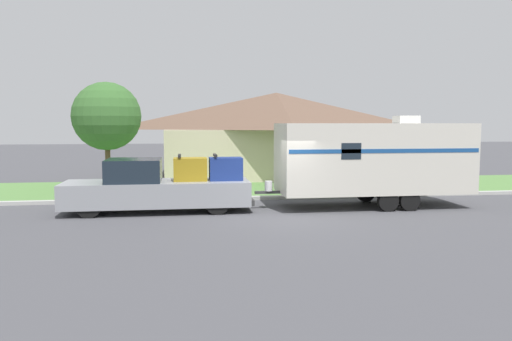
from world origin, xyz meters
The scene contains 8 objects.
ground_plane centered at (0.00, 0.00, 0.00)m, with size 120.00×120.00×0.00m, color #47474C.
curb_strip centered at (0.00, 3.75, 0.07)m, with size 80.00×0.30×0.14m.
lawn_strip centered at (0.00, 7.40, 0.01)m, with size 80.00×7.00×0.03m.
house_across_street centered at (2.22, 12.78, 2.52)m, with size 13.73×7.47×4.85m.
pickup_truck centered at (-4.03, 1.52, 0.86)m, with size 6.49×1.99×2.00m.
travel_trailer centered at (3.77, 1.52, 1.81)m, with size 7.90×2.48×3.36m.
mailbox centered at (3.31, 4.34, 1.08)m, with size 0.48×0.20×1.42m.
tree_in_yard centered at (-6.64, 7.77, 3.39)m, with size 3.14×3.14×4.97m.
Camera 1 is at (-3.13, -16.03, 3.09)m, focal length 35.00 mm.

